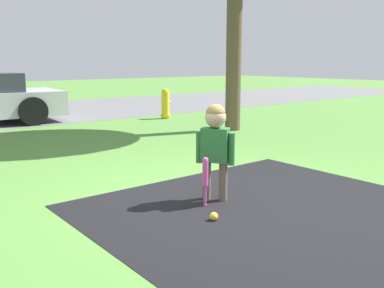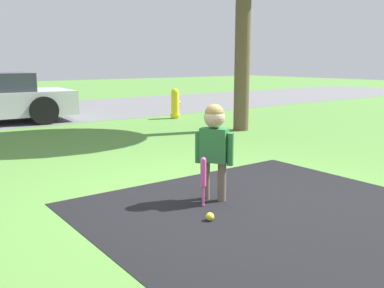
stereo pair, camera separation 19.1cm
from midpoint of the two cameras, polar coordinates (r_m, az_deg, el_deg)
The scene contains 5 objects.
ground_plane at distance 4.73m, azimuth 2.33°, elevation -7.53°, with size 60.00×60.00×0.00m, color #518438.
child at distance 4.59m, azimuth 1.94°, elevation 0.74°, with size 0.29×0.37×1.06m.
baseball_bat at distance 4.44m, azimuth 0.56°, elevation -4.13°, with size 0.06×0.06×0.53m.
sports_ball at distance 4.15m, azimuth 1.59°, elevation -9.64°, with size 0.08×0.08×0.08m.
fire_hydrant at distance 11.41m, azimuth -4.05°, elevation 5.37°, with size 0.29×0.26×0.80m.
Camera 1 is at (-3.03, -3.32, 1.50)m, focal length 40.00 mm.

